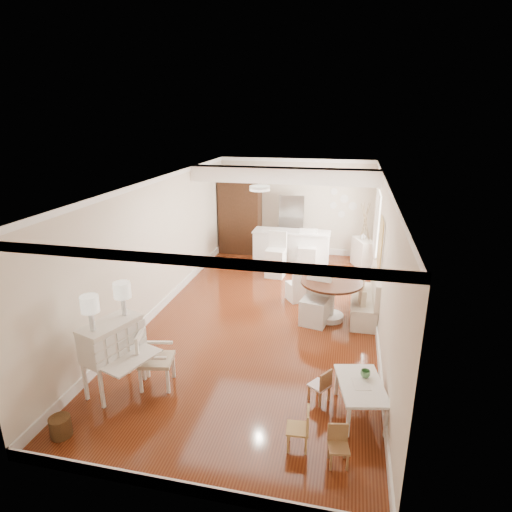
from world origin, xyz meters
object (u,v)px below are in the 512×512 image
at_px(gustavian_armchair, 156,359).
at_px(kids_chair_c, 339,447).
at_px(wicker_basket, 61,427).
at_px(dining_table, 331,300).
at_px(kids_chair_b, 319,385).
at_px(breakfast_counter, 291,249).
at_px(secretary_bureau, 114,356).
at_px(bar_stool_right, 307,252).
at_px(sideboard, 363,253).
at_px(kids_chair_a, 298,428).
at_px(slip_chair_far, 297,283).
at_px(slip_chair_near, 315,299).
at_px(fridge, 304,227).
at_px(bar_stool_left, 276,255).
at_px(kids_table, 360,399).
at_px(pantry_cabinet, 240,215).

height_order(gustavian_armchair, kids_chair_c, gustavian_armchair).
height_order(wicker_basket, dining_table, dining_table).
bearing_deg(kids_chair_b, breakfast_counter, -133.93).
bearing_deg(secretary_bureau, dining_table, 64.67).
bearing_deg(bar_stool_right, secretary_bureau, -114.25).
bearing_deg(sideboard, dining_table, -122.67).
bearing_deg(wicker_basket, bar_stool_right, 69.99).
bearing_deg(wicker_basket, sideboard, 62.77).
distance_m(kids_chair_a, kids_chair_c, 0.54).
relative_size(wicker_basket, kids_chair_c, 0.54).
height_order(secretary_bureau, slip_chair_far, secretary_bureau).
distance_m(secretary_bureau, slip_chair_near, 3.94).
xyz_separation_m(bar_stool_right, fridge, (-0.27, 1.37, 0.32)).
distance_m(slip_chair_near, bar_stool_left, 2.72).
distance_m(slip_chair_far, bar_stool_right, 1.80).
bearing_deg(kids_table, breakfast_counter, 107.26).
distance_m(wicker_basket, slip_chair_near, 4.89).
height_order(kids_table, pantry_cabinet, pantry_cabinet).
bearing_deg(pantry_cabinet, secretary_bureau, -90.81).
height_order(secretary_bureau, kids_chair_c, secretary_bureau).
height_order(kids_chair_c, dining_table, dining_table).
height_order(gustavian_armchair, wicker_basket, gustavian_armchair).
relative_size(slip_chair_near, bar_stool_right, 0.91).
relative_size(slip_chair_far, fridge, 0.45).
xyz_separation_m(kids_chair_b, slip_chair_far, (-0.79, 3.50, 0.14)).
height_order(dining_table, bar_stool_left, bar_stool_left).
xyz_separation_m(slip_chair_far, breakfast_counter, (-0.44, 2.12, 0.11)).
bearing_deg(fridge, kids_chair_b, -81.25).
bearing_deg(wicker_basket, bar_stool_left, 74.95).
height_order(kids_chair_c, fridge, fridge).
xyz_separation_m(kids_table, dining_table, (-0.57, 2.87, 0.17)).
relative_size(kids_chair_a, bar_stool_right, 0.50).
bearing_deg(kids_chair_a, slip_chair_far, -176.81).
bearing_deg(slip_chair_far, gustavian_armchair, 31.31).
bearing_deg(kids_table, kids_chair_b, 163.05).
bearing_deg(kids_chair_c, fridge, 88.96).
distance_m(wicker_basket, sideboard, 8.51).
relative_size(kids_chair_a, pantry_cabinet, 0.25).
bearing_deg(breakfast_counter, sideboard, 14.33).
relative_size(dining_table, slip_chair_far, 1.50).
height_order(kids_chair_a, dining_table, dining_table).
distance_m(wicker_basket, breakfast_counter, 7.36).
relative_size(gustavian_armchair, kids_chair_b, 1.68).
bearing_deg(gustavian_armchair, sideboard, -38.39).
xyz_separation_m(kids_chair_a, slip_chair_near, (-0.10, 3.43, 0.24)).
bearing_deg(gustavian_armchair, fridge, -23.65).
xyz_separation_m(wicker_basket, dining_table, (3.22, 4.15, 0.28)).
bearing_deg(bar_stool_left, gustavian_armchair, -95.97).
distance_m(kids_table, kids_chair_a, 1.11).
height_order(slip_chair_far, bar_stool_right, bar_stool_right).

